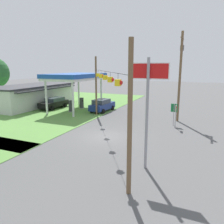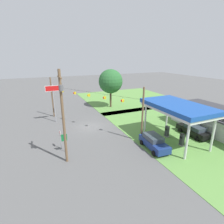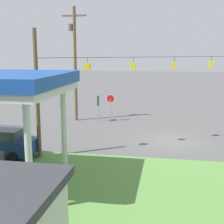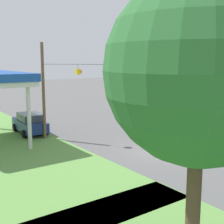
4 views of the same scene
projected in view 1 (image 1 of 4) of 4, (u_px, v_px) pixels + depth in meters
The scene contains 13 objects.
ground_plane at pixel (105, 136), 20.30m from camera, with size 160.00×160.00×0.00m, color #565656.
grass_verge_station_corner at pixel (39, 104), 37.81m from camera, with size 36.00×28.00×0.04m, color #5B8E42.
gas_station_canopy at pixel (76, 77), 31.62m from camera, with size 9.62×5.60×5.39m.
gas_station_store at pixel (33, 95), 36.17m from camera, with size 15.20×7.21×3.44m.
fuel_pump_near at pixel (71, 106), 31.14m from camera, with size 0.71×0.56×1.67m.
fuel_pump_far at pixel (82, 103), 33.77m from camera, with size 0.71×0.56×1.67m.
car_at_pumps_front at pixel (102, 105), 31.47m from camera, with size 4.81×2.35×1.80m.
car_at_pumps_rear at pixel (54, 103), 33.76m from camera, with size 5.19×2.22×1.66m.
stop_sign_roadside at pixel (176, 111), 22.75m from camera, with size 0.80×0.08×2.50m.
stop_sign_overhead at pixel (148, 91), 13.09m from camera, with size 0.22×2.43×6.92m.
route_sign at pixel (174, 110), 23.86m from camera, with size 0.10×0.70×2.40m.
utility_pole_main at pixel (180, 72), 24.96m from camera, with size 2.20×0.44×10.24m.
signal_span_gantry at pixel (105, 91), 19.43m from camera, with size 16.14×10.24×7.66m.
Camera 1 is at (-17.60, -8.20, 6.38)m, focal length 35.00 mm.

